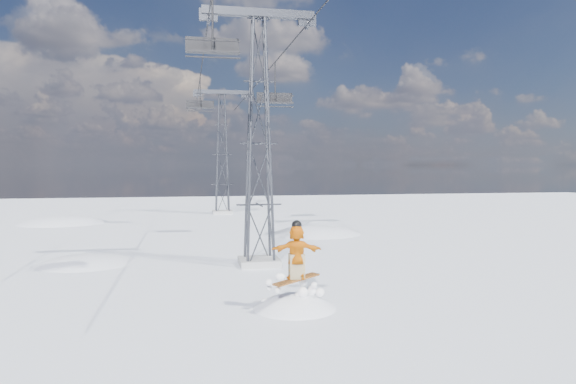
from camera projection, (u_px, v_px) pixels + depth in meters
The scene contains 9 objects.
ground at pixel (269, 317), 15.25m from camera, with size 120.00×120.00×0.00m, color white.
snow_terrain at pixel (154, 368), 35.66m from camera, with size 39.00×37.00×22.00m.
lift_tower_near at pixel (259, 144), 22.96m from camera, with size 5.20×1.80×11.43m.
lift_tower_far at pixel (222, 155), 47.46m from camera, with size 5.20×1.80×11.43m.
haul_cables at pixel (235, 70), 33.95m from camera, with size 4.46×51.00×0.06m.
snowboarder_jump at pixel (295, 359), 16.31m from camera, with size 4.40×4.40×6.78m.
lift_chair_near at pixel (213, 46), 18.81m from camera, with size 1.98×0.57×2.46m.
lift_chair_mid at pixel (275, 99), 31.69m from camera, with size 2.24×0.64×2.78m.
lift_chair_far at pixel (200, 105), 37.13m from camera, with size 1.99×0.57×2.47m.
Camera 1 is at (-2.35, -14.86, 4.53)m, focal length 32.00 mm.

